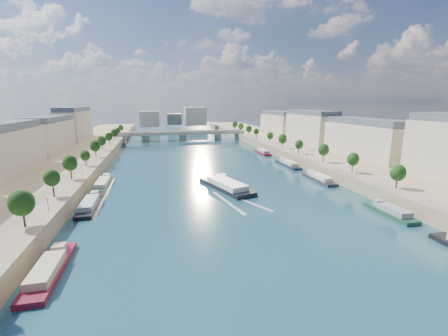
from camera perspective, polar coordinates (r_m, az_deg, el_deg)
name	(u,v)px	position (r m, az deg, el deg)	size (l,w,h in m)	color
ground	(202,167)	(160.00, -4.12, 0.28)	(700.00, 700.00, 0.00)	#0D2E3C
quay_left	(54,168)	(165.13, -29.66, -0.08)	(44.00, 520.00, 5.00)	#9E8460
quay_right	(324,157)	(184.32, 18.59, 2.08)	(44.00, 520.00, 5.00)	#9E8460
pave_left	(87,162)	(160.86, -24.65, 1.06)	(14.00, 520.00, 0.10)	gray
pave_right	(301,153)	(176.59, 14.47, 2.74)	(14.00, 520.00, 0.10)	gray
trees_left	(91,150)	(161.51, -24.00, 3.12)	(4.80, 268.80, 8.26)	#382B1E
trees_right	(291,142)	(183.79, 12.59, 4.92)	(4.80, 268.80, 8.26)	#382B1E
lamps_left	(92,160)	(149.84, -23.82, 1.43)	(0.36, 200.36, 4.28)	black
lamps_right	(290,147)	(178.62, 12.51, 3.84)	(0.36, 200.36, 4.28)	black
buildings_left	(30,137)	(178.54, -33.07, 4.92)	(16.00, 226.00, 23.20)	beige
buildings_right	(334,130)	(199.48, 20.30, 6.75)	(16.00, 226.00, 23.20)	beige
skyline	(178,118)	(375.58, -8.84, 9.46)	(79.00, 42.00, 22.00)	beige
bridge	(183,134)	(272.35, -7.85, 6.35)	(112.00, 12.00, 8.15)	#C1B79E
tour_barge	(226,186)	(119.30, 0.36, -3.35)	(17.76, 31.81, 4.15)	black
wake	(237,202)	(104.36, 2.43, -6.40)	(15.50, 25.75, 0.04)	silver
moored_barges_left	(77,225)	(92.24, -26.16, -9.80)	(5.00, 119.82, 3.60)	#1D2340
moored_barges_right	(322,180)	(135.75, 18.14, -2.19)	(5.00, 165.19, 3.60)	black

